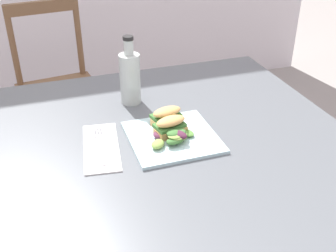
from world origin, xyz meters
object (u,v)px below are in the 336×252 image
(chair_wooden_far, at_px, (58,89))
(sandwich_half_back, at_px, (167,116))
(sandwich_half_front, at_px, (170,126))
(dining_table, at_px, (151,175))
(bottle_cold_brew, at_px, (130,80))
(plate_lunch, at_px, (172,137))
(fork_on_napkin, at_px, (100,143))

(chair_wooden_far, relative_size, sandwich_half_back, 8.74)
(sandwich_half_front, bearing_deg, dining_table, -170.89)
(dining_table, height_order, chair_wooden_far, chair_wooden_far)
(sandwich_half_back, bearing_deg, bottle_cold_brew, 107.18)
(plate_lunch, bearing_deg, dining_table, -179.63)
(fork_on_napkin, bearing_deg, bottle_cold_brew, 57.20)
(sandwich_half_front, distance_m, sandwich_half_back, 0.06)
(sandwich_half_front, bearing_deg, chair_wooden_far, 103.08)
(dining_table, bearing_deg, fork_on_napkin, 165.27)
(sandwich_half_front, relative_size, fork_on_napkin, 0.54)
(dining_table, xyz_separation_m, chair_wooden_far, (-0.19, 1.09, -0.18))
(sandwich_half_front, bearing_deg, fork_on_napkin, 172.73)
(chair_wooden_far, xyz_separation_m, sandwich_half_back, (0.26, -1.02, 0.33))
(plate_lunch, distance_m, sandwich_half_back, 0.07)
(chair_wooden_far, distance_m, bottle_cold_brew, 0.93)
(sandwich_half_front, xyz_separation_m, bottle_cold_brew, (-0.05, 0.25, 0.04))
(sandwich_half_back, relative_size, bottle_cold_brew, 0.43)
(chair_wooden_far, bearing_deg, plate_lunch, -76.90)
(fork_on_napkin, bearing_deg, plate_lunch, -9.90)
(dining_table, height_order, fork_on_napkin, fork_on_napkin)
(plate_lunch, bearing_deg, chair_wooden_far, 103.10)
(fork_on_napkin, bearing_deg, sandwich_half_back, 8.53)
(dining_table, distance_m, bottle_cold_brew, 0.33)
(dining_table, relative_size, fork_on_napkin, 6.33)
(chair_wooden_far, relative_size, plate_lunch, 3.52)
(sandwich_half_front, height_order, fork_on_napkin, sandwich_half_front)
(dining_table, xyz_separation_m, sandwich_half_back, (0.07, 0.07, 0.16))
(chair_wooden_far, bearing_deg, fork_on_napkin, -87.28)
(sandwich_half_front, bearing_deg, bottle_cold_brew, 101.87)
(sandwich_half_front, height_order, sandwich_half_back, same)
(dining_table, bearing_deg, sandwich_half_back, 43.11)
(fork_on_napkin, distance_m, bottle_cold_brew, 0.28)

